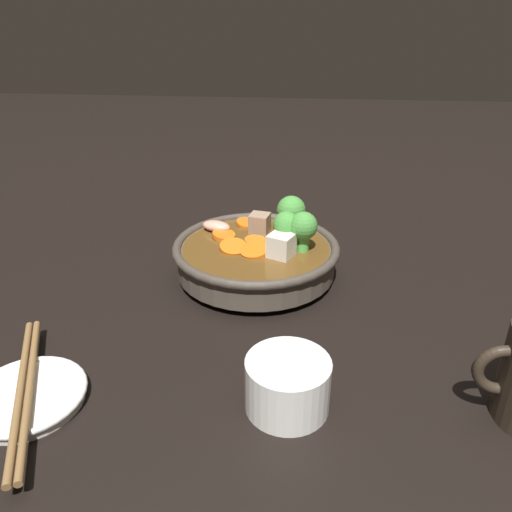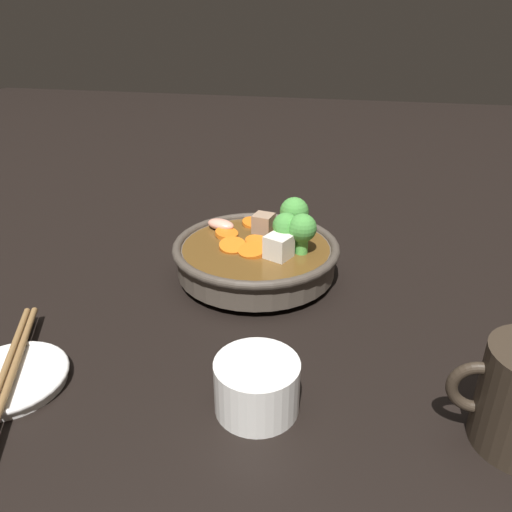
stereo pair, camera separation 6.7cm
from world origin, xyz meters
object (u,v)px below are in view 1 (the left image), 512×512
tea_cup (288,384)px  chopsticks_pair (25,389)px  side_saucer (27,397)px  stirfry_bowl (258,253)px

tea_cup → chopsticks_pair: tea_cup is taller
side_saucer → chopsticks_pair: 0.01m
side_saucer → tea_cup: size_ratio=1.41×
tea_cup → stirfry_bowl: bearing=-78.0°
side_saucer → chopsticks_pair: (0.00, 0.00, 0.01)m
tea_cup → side_saucer: bearing=4.9°
side_saucer → chopsticks_pair: bearing=0.0°
side_saucer → chopsticks_pair: size_ratio=0.53×
stirfry_bowl → chopsticks_pair: size_ratio=1.08×
side_saucer → tea_cup: (-0.24, -0.02, 0.02)m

